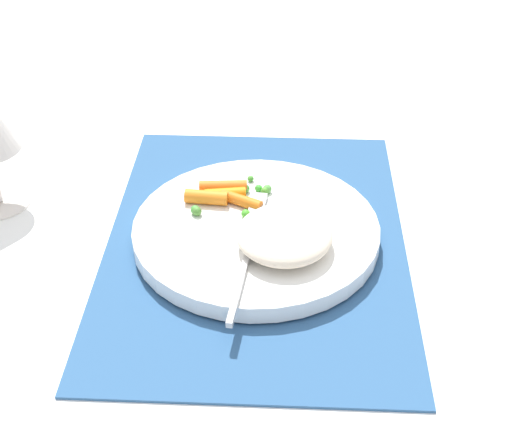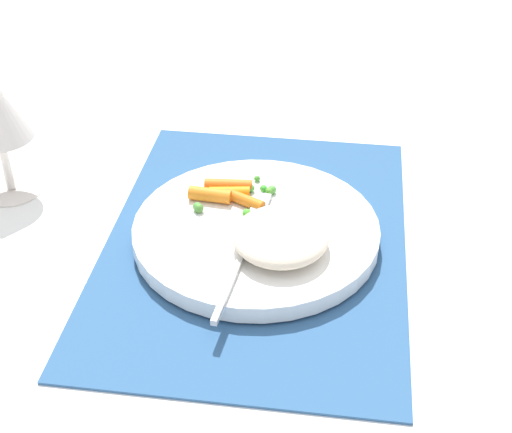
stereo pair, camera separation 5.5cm
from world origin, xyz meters
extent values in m
plane|color=white|center=(0.00, 0.00, 0.00)|extent=(2.40, 2.40, 0.00)
cube|color=#2D5684|center=(0.00, 0.00, 0.00)|extent=(0.44, 0.31, 0.01)
cylinder|color=white|center=(0.00, 0.00, 0.02)|extent=(0.26, 0.26, 0.02)
ellipsoid|color=beige|center=(-0.04, -0.03, 0.04)|extent=(0.10, 0.10, 0.03)
cylinder|color=orange|center=(0.04, 0.05, 0.03)|extent=(0.02, 0.05, 0.02)
cylinder|color=orange|center=(0.03, 0.02, 0.03)|extent=(0.03, 0.05, 0.01)
cylinder|color=orange|center=(0.05, 0.04, 0.03)|extent=(0.02, 0.05, 0.01)
cylinder|color=orange|center=(0.06, 0.04, 0.03)|extent=(0.02, 0.05, 0.01)
sphere|color=green|center=(0.02, 0.06, 0.03)|extent=(0.01, 0.01, 0.01)
sphere|color=green|center=(0.06, 0.03, 0.03)|extent=(0.01, 0.01, 0.01)
sphere|color=#53B045|center=(0.06, 0.01, 0.03)|extent=(0.01, 0.01, 0.01)
sphere|color=green|center=(0.02, 0.00, 0.03)|extent=(0.01, 0.01, 0.01)
sphere|color=#57A836|center=(0.06, -0.01, 0.03)|extent=(0.01, 0.01, 0.01)
sphere|color=#57AA44|center=(0.06, -0.01, 0.03)|extent=(0.01, 0.01, 0.01)
sphere|color=green|center=(0.08, 0.01, 0.03)|extent=(0.01, 0.01, 0.01)
sphere|color=#4C8C35|center=(0.01, 0.06, 0.03)|extent=(0.01, 0.01, 0.01)
sphere|color=#57A842|center=(0.03, 0.00, 0.03)|extent=(0.01, 0.01, 0.01)
sphere|color=green|center=(0.06, 0.00, 0.03)|extent=(0.01, 0.01, 0.01)
sphere|color=#54A237|center=(0.04, 0.07, 0.03)|extent=(0.01, 0.01, 0.01)
sphere|color=#5AB12F|center=(0.07, 0.02, 0.03)|extent=(0.01, 0.01, 0.01)
sphere|color=green|center=(0.04, 0.03, 0.03)|extent=(0.01, 0.01, 0.01)
sphere|color=green|center=(0.01, 0.01, 0.03)|extent=(0.01, 0.01, 0.01)
cube|color=silver|center=(0.03, 0.00, 0.03)|extent=(0.05, 0.02, 0.01)
cube|color=silver|center=(-0.07, 0.01, 0.03)|extent=(0.16, 0.02, 0.01)
camera|label=1|loc=(-0.61, -0.03, 0.48)|focal=51.94mm
camera|label=2|loc=(-0.61, -0.08, 0.48)|focal=51.94mm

